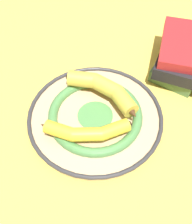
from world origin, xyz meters
TOP-DOWN VIEW (x-y plane):
  - ground_plane at (0.00, 0.00)m, footprint 2.80×2.80m
  - decorative_bowl at (0.01, -0.00)m, footprint 0.33×0.33m
  - banana_a at (0.05, 0.04)m, footprint 0.11×0.20m
  - banana_b at (-0.04, -0.05)m, footprint 0.19×0.12m
  - book_stack at (0.31, 0.03)m, footprint 0.25×0.25m

SIDE VIEW (x-z plane):
  - ground_plane at x=0.00m, z-range 0.00..0.00m
  - decorative_bowl at x=0.01m, z-range 0.00..0.03m
  - banana_b at x=-0.04m, z-range 0.04..0.07m
  - book_stack at x=0.31m, z-range 0.00..0.10m
  - banana_a at x=0.05m, z-range 0.04..0.07m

